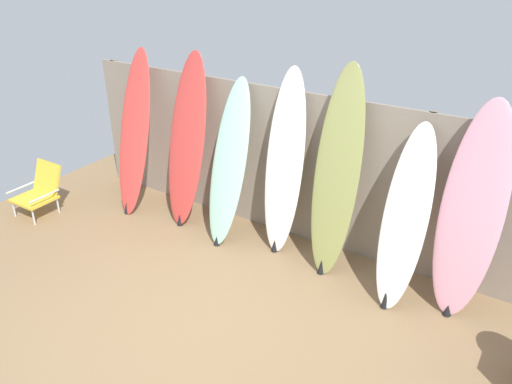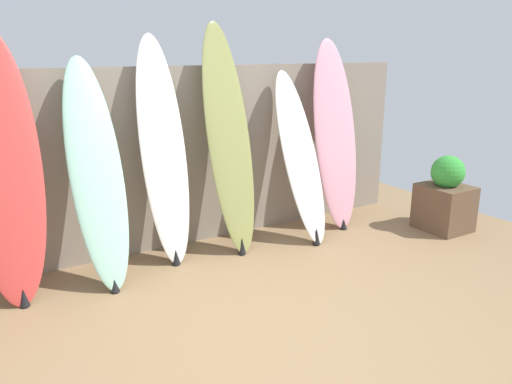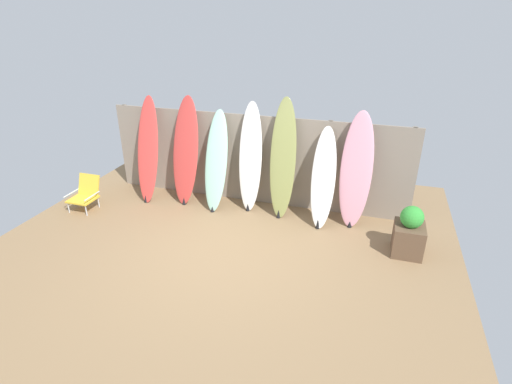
{
  "view_description": "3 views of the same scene",
  "coord_description": "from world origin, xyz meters",
  "px_view_note": "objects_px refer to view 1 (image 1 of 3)",
  "views": [
    {
      "loc": [
        2.47,
        -2.74,
        3.24
      ],
      "look_at": [
        0.17,
        0.87,
        1.1
      ],
      "focal_mm": 35.0,
      "sensor_mm": 36.0,
      "label": 1
    },
    {
      "loc": [
        -1.58,
        -2.55,
        1.95
      ],
      "look_at": [
        0.45,
        0.79,
        0.83
      ],
      "focal_mm": 35.0,
      "sensor_mm": 36.0,
      "label": 2
    },
    {
      "loc": [
        2.24,
        -5.11,
        3.67
      ],
      "look_at": [
        0.5,
        0.51,
        0.92
      ],
      "focal_mm": 28.0,
      "sensor_mm": 36.0,
      "label": 3
    }
  ],
  "objects_px": {
    "surfboard_red_1": "(187,142)",
    "surfboard_seafoam_2": "(229,164)",
    "surfboard_pink_6": "(471,214)",
    "surfboard_white_3": "(284,165)",
    "beach_chair": "(40,189)",
    "surfboard_red_0": "(134,135)",
    "surfboard_olive_4": "(337,175)",
    "surfboard_white_5": "(405,219)"
  },
  "relations": [
    {
      "from": "surfboard_olive_4",
      "to": "surfboard_pink_6",
      "type": "height_order",
      "value": "surfboard_olive_4"
    },
    {
      "from": "surfboard_pink_6",
      "to": "surfboard_white_3",
      "type": "bearing_deg",
      "value": 178.63
    },
    {
      "from": "surfboard_olive_4",
      "to": "beach_chair",
      "type": "height_order",
      "value": "surfboard_olive_4"
    },
    {
      "from": "surfboard_white_5",
      "to": "surfboard_pink_6",
      "type": "bearing_deg",
      "value": 11.72
    },
    {
      "from": "surfboard_seafoam_2",
      "to": "surfboard_olive_4",
      "type": "height_order",
      "value": "surfboard_olive_4"
    },
    {
      "from": "surfboard_white_3",
      "to": "surfboard_pink_6",
      "type": "height_order",
      "value": "surfboard_white_3"
    },
    {
      "from": "surfboard_pink_6",
      "to": "surfboard_red_1",
      "type": "bearing_deg",
      "value": -179.45
    },
    {
      "from": "surfboard_red_1",
      "to": "surfboard_olive_4",
      "type": "relative_size",
      "value": 0.96
    },
    {
      "from": "surfboard_seafoam_2",
      "to": "beach_chair",
      "type": "bearing_deg",
      "value": -160.72
    },
    {
      "from": "surfboard_red_0",
      "to": "surfboard_seafoam_2",
      "type": "relative_size",
      "value": 1.09
    },
    {
      "from": "surfboard_seafoam_2",
      "to": "surfboard_red_0",
      "type": "bearing_deg",
      "value": -179.03
    },
    {
      "from": "surfboard_white_3",
      "to": "beach_chair",
      "type": "distance_m",
      "value": 3.34
    },
    {
      "from": "surfboard_seafoam_2",
      "to": "surfboard_white_3",
      "type": "bearing_deg",
      "value": 12.54
    },
    {
      "from": "surfboard_seafoam_2",
      "to": "beach_chair",
      "type": "distance_m",
      "value": 2.68
    },
    {
      "from": "surfboard_red_1",
      "to": "surfboard_white_3",
      "type": "distance_m",
      "value": 1.33
    },
    {
      "from": "surfboard_red_0",
      "to": "surfboard_white_5",
      "type": "xyz_separation_m",
      "value": [
        3.55,
        0.01,
        -0.16
      ]
    },
    {
      "from": "surfboard_red_1",
      "to": "surfboard_white_3",
      "type": "relative_size",
      "value": 1.02
    },
    {
      "from": "surfboard_seafoam_2",
      "to": "beach_chair",
      "type": "xyz_separation_m",
      "value": [
        -2.46,
        -0.86,
        -0.62
      ]
    },
    {
      "from": "surfboard_red_0",
      "to": "surfboard_olive_4",
      "type": "relative_size",
      "value": 0.94
    },
    {
      "from": "surfboard_red_1",
      "to": "surfboard_white_5",
      "type": "bearing_deg",
      "value": -1.72
    },
    {
      "from": "surfboard_olive_4",
      "to": "surfboard_white_3",
      "type": "bearing_deg",
      "value": 175.23
    },
    {
      "from": "surfboard_red_0",
      "to": "surfboard_white_3",
      "type": "xyz_separation_m",
      "value": [
        2.12,
        0.17,
        0.01
      ]
    },
    {
      "from": "surfboard_red_0",
      "to": "surfboard_olive_4",
      "type": "distance_m",
      "value": 2.78
    },
    {
      "from": "surfboard_seafoam_2",
      "to": "surfboard_white_3",
      "type": "height_order",
      "value": "surfboard_white_3"
    },
    {
      "from": "surfboard_red_1",
      "to": "surfboard_white_5",
      "type": "relative_size",
      "value": 1.22
    },
    {
      "from": "surfboard_red_0",
      "to": "surfboard_red_1",
      "type": "bearing_deg",
      "value": 6.47
    },
    {
      "from": "surfboard_red_1",
      "to": "beach_chair",
      "type": "xyz_separation_m",
      "value": [
        -1.78,
        -0.93,
        -0.73
      ]
    },
    {
      "from": "surfboard_red_1",
      "to": "surfboard_olive_4",
      "type": "distance_m",
      "value": 1.98
    },
    {
      "from": "surfboard_seafoam_2",
      "to": "beach_chair",
      "type": "relative_size",
      "value": 2.94
    },
    {
      "from": "surfboard_red_1",
      "to": "surfboard_seafoam_2",
      "type": "relative_size",
      "value": 1.11
    },
    {
      "from": "surfboard_pink_6",
      "to": "surfboard_white_5",
      "type": "bearing_deg",
      "value": -168.28
    },
    {
      "from": "surfboard_white_3",
      "to": "surfboard_pink_6",
      "type": "bearing_deg",
      "value": -1.37
    },
    {
      "from": "surfboard_red_0",
      "to": "surfboard_olive_4",
      "type": "xyz_separation_m",
      "value": [
        2.77,
        0.11,
        0.07
      ]
    },
    {
      "from": "surfboard_white_5",
      "to": "surfboard_red_1",
      "type": "bearing_deg",
      "value": 178.28
    },
    {
      "from": "surfboard_white_3",
      "to": "beach_chair",
      "type": "height_order",
      "value": "surfboard_white_3"
    },
    {
      "from": "surfboard_seafoam_2",
      "to": "beach_chair",
      "type": "height_order",
      "value": "surfboard_seafoam_2"
    },
    {
      "from": "surfboard_olive_4",
      "to": "surfboard_white_5",
      "type": "relative_size",
      "value": 1.26
    },
    {
      "from": "surfboard_red_0",
      "to": "surfboard_white_3",
      "type": "height_order",
      "value": "surfboard_white_3"
    },
    {
      "from": "surfboard_olive_4",
      "to": "surfboard_white_5",
      "type": "bearing_deg",
      "value": -7.83
    },
    {
      "from": "surfboard_pink_6",
      "to": "beach_chair",
      "type": "bearing_deg",
      "value": -169.35
    },
    {
      "from": "surfboard_red_1",
      "to": "surfboard_pink_6",
      "type": "height_order",
      "value": "surfboard_red_1"
    },
    {
      "from": "surfboard_red_1",
      "to": "surfboard_pink_6",
      "type": "distance_m",
      "value": 3.31
    }
  ]
}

